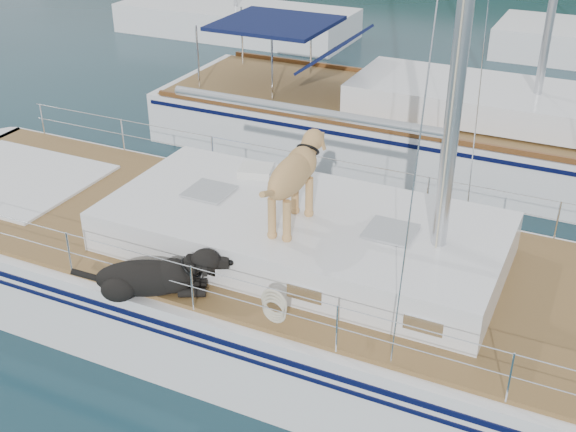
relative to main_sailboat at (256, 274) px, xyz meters
The scene contains 4 objects.
ground 0.69m from the main_sailboat, behind, with size 120.00×120.00×0.00m, color black.
main_sailboat is the anchor object (origin of this frame).
neighbor_sailboat 6.57m from the main_sailboat, 86.38° to the left, with size 11.00×3.50×13.30m.
bg_boat_west 16.18m from the main_sailboat, 120.01° to the left, with size 8.00×3.00×11.65m.
Camera 1 is at (4.17, -7.54, 6.20)m, focal length 45.00 mm.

